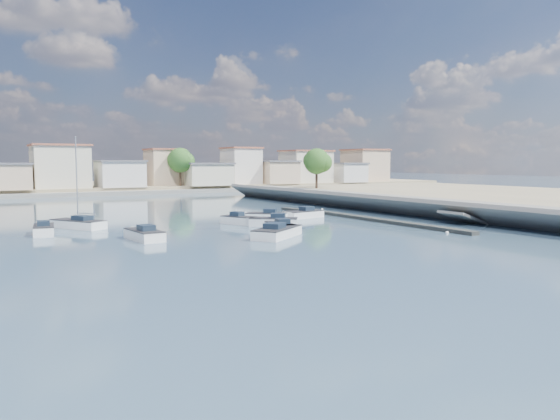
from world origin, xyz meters
The scene contains 18 objects.
ground centered at (0.00, 40.00, 0.00)m, with size 400.00×400.00×0.00m, color #2B4257.
seawall_walkway centered at (18.50, 13.00, 0.90)m, with size 5.00×90.00×1.80m, color slate.
seawall_embankment centered at (40.10, 12.99, 0.85)m, with size 49.65×90.00×2.90m.
breakwater centered at (6.90, 12.69, 0.17)m, with size 2.00×31.02×0.35m.
far_shore_land centered at (0.00, 92.00, 0.70)m, with size 160.00×40.00×1.40m, color gray.
far_shore_quay centered at (0.00, 71.00, 0.40)m, with size 160.00×2.50×0.80m, color slate.
far_town centered at (10.71, 76.92, 4.93)m, with size 113.01×12.80×8.35m.
shore_trees centered at (8.34, 68.11, 6.22)m, with size 74.56×38.32×7.92m.
motorboat_a centered at (-18.50, 9.05, 0.38)m, with size 2.26×5.31×1.48m.
motorboat_b centered at (-6.28, 7.79, 0.38)m, with size 2.57×4.96×1.48m.
motorboat_c centered at (-4.80, 12.14, 0.38)m, with size 4.90×4.21×1.48m.
motorboat_d centered at (1.99, 17.11, 0.38)m, with size 5.35×2.74×1.48m.
motorboat_e centered at (-25.14, 16.64, 0.38)m, with size 2.18×4.71×1.48m.
motorboat_f centered at (-2.89, 17.08, 0.38)m, with size 4.41×4.23×1.48m.
motorboat_g centered at (-6.71, 14.86, 0.38)m, with size 3.03×4.49×1.48m.
motorboat_h centered at (-8.05, 4.92, 0.38)m, with size 5.96×5.28×1.48m.
sailboat centered at (-21.88, 19.88, 0.41)m, with size 4.64×6.05×9.00m.
mooring_buoys centered at (6.18, 13.91, 0.05)m, with size 8.11×25.83×0.31m.
Camera 1 is at (-30.94, -34.90, 6.31)m, focal length 35.00 mm.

